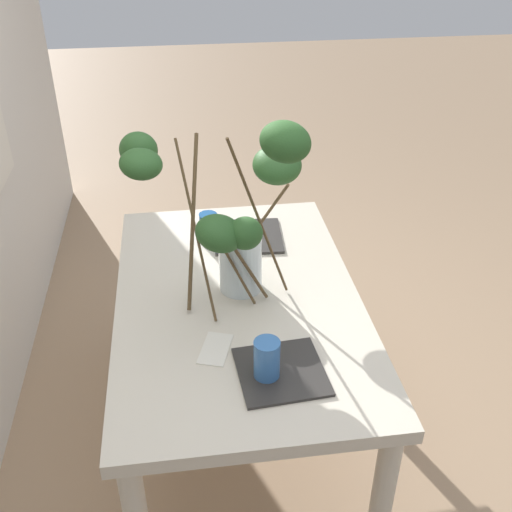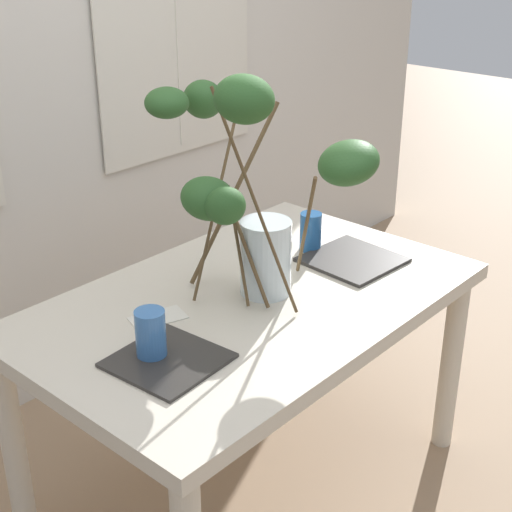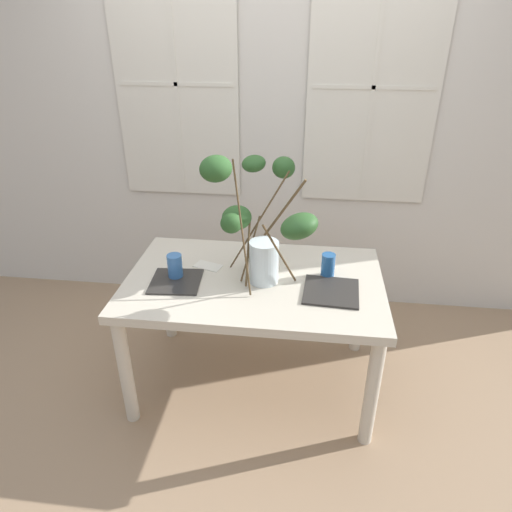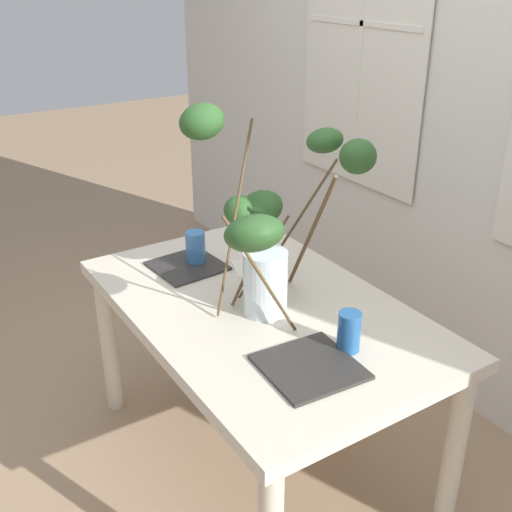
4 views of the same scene
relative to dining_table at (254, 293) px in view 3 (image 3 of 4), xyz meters
name	(u,v)px [view 3 (image 3 of 4)]	position (x,y,z in m)	size (l,w,h in m)	color
ground	(254,379)	(0.00, 0.00, -0.63)	(14.00, 14.00, 0.00)	#9E7F60
back_wall_with_windows	(273,109)	(0.00, 1.03, 0.79)	(4.92, 0.14, 2.84)	beige
dining_table	(254,293)	(0.00, 0.00, 0.00)	(1.38, 0.87, 0.72)	beige
vase_with_branches	(259,221)	(0.03, 0.00, 0.43)	(0.63, 0.69, 0.73)	silver
drinking_glass_blue_left	(175,267)	(-0.42, -0.04, 0.16)	(0.08, 0.08, 0.14)	#386BAD
drinking_glass_blue_right	(328,265)	(0.39, 0.08, 0.16)	(0.07, 0.07, 0.13)	#235693
plate_square_left	(176,281)	(-0.41, -0.09, 0.10)	(0.26, 0.26, 0.01)	#2D2B28
plate_square_right	(331,291)	(0.41, -0.09, 0.10)	(0.28, 0.28, 0.01)	#2D2B28
napkin_folded	(208,266)	(-0.28, 0.10, 0.09)	(0.16, 0.09, 0.00)	silver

